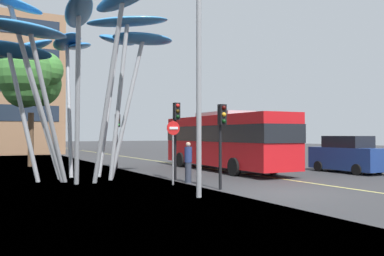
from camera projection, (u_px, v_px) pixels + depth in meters
ground at (275, 195)px, 15.30m from camera, size 120.00×240.00×0.10m
red_bus at (224, 139)px, 25.17m from camera, size 2.99×11.61×3.49m
leaf_sculpture at (70, 45)px, 19.92m from camera, size 9.67×10.54×8.23m
traffic_light_kerb_near at (222, 128)px, 16.43m from camera, size 0.28×0.42×3.33m
traffic_light_kerb_far at (176, 124)px, 19.71m from camera, size 0.28×0.42×3.64m
traffic_light_island_mid at (117, 129)px, 26.11m from camera, size 0.28×0.42×3.41m
car_parked_mid at (348, 155)px, 23.78m from camera, size 1.92×4.44×2.08m
street_lamp at (206, 46)px, 14.63m from camera, size 1.50×0.44×8.32m
tree_pavement_near at (30, 79)px, 28.32m from camera, size 4.64×5.39×8.04m
pedestrian at (188, 162)px, 18.81m from camera, size 0.34×0.34×1.82m
no_entry_sign at (173, 143)px, 18.02m from camera, size 0.60×0.12×2.73m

